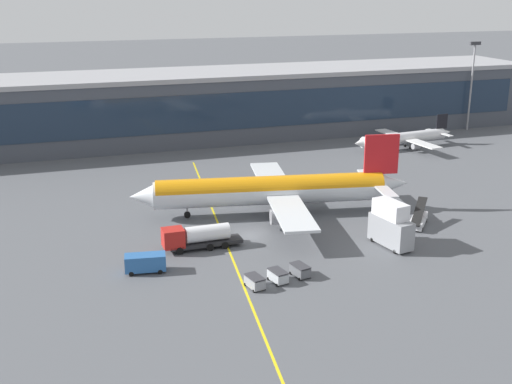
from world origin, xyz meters
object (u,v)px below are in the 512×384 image
Objects in this scene: fuel_tanker at (197,237)px; baggage_cart_1 at (278,276)px; crew_van at (144,262)px; commuter_jet_near at (404,138)px; belt_loader at (418,220)px; baggage_cart_2 at (300,270)px; catering_lift at (391,225)px; baggage_cart_0 at (255,282)px; main_airliner at (272,190)px.

fuel_tanker is 3.72× the size of baggage_cart_1.
fuel_tanker is at bearing 117.68° from baggage_cart_1.
crew_van is 78.73m from commuter_jet_near.
fuel_tanker is 9.49m from crew_van.
belt_loader reaches higher than baggage_cart_2.
belt_loader is at bearing 35.23° from catering_lift.
baggage_cart_0 is at bearing -167.93° from baggage_cart_1.
catering_lift reaches higher than baggage_cart_2.
baggage_cart_1 is 3.20m from baggage_cart_2.
main_airliner is 14.92× the size of baggage_cart_2.
baggage_cart_1 is (-26.20, -11.42, -0.21)m from belt_loader.
crew_van is (-40.93, -3.63, 0.32)m from belt_loader.
fuel_tanker is 33.09m from belt_loader.
main_airliner is 23.06m from baggage_cart_2.
catering_lift is 1.36× the size of crew_van.
baggage_cart_2 is (-4.33, -22.43, -3.12)m from main_airliner.
fuel_tanker is 0.43× the size of commuter_jet_near.
baggage_cart_2 is (17.85, -7.12, -0.53)m from crew_van.
commuter_jet_near is at bearing 46.56° from baggage_cart_0.
baggage_cart_0 is (3.72, -13.72, -0.96)m from fuel_tanker.
baggage_cart_1 is (6.84, -13.05, -0.96)m from fuel_tanker.
baggage_cart_0 is 6.40m from baggage_cart_2.
fuel_tanker is at bearing -143.53° from commuter_jet_near.
catering_lift is 2.45× the size of baggage_cart_1.
main_airliner reaches higher than belt_loader.
catering_lift reaches higher than baggage_cart_1.
catering_lift is 2.45× the size of baggage_cart_0.
baggage_cart_1 is at bearing -132.02° from commuter_jet_near.
belt_loader is 0.24× the size of commuter_jet_near.
catering_lift is at bearing -122.25° from commuter_jet_near.
crew_van is at bearing 152.12° from baggage_cart_1.
belt_loader is at bearing 5.07° from crew_van.
commuter_jet_near reaches higher than baggage_cart_1.
fuel_tanker is at bearing 33.73° from crew_van.
baggage_cart_0 is 3.20m from baggage_cart_1.
catering_lift is 0.28× the size of commuter_jet_near.
commuter_jet_near is at bearing 36.47° from fuel_tanker.
main_airliner is at bearing 122.31° from catering_lift.
catering_lift is (25.20, -7.17, 1.32)m from fuel_tanker.
baggage_cart_0 is 1.00× the size of baggage_cart_2.
crew_van is at bearing -146.27° from fuel_tanker.
main_airliner is 20.40m from catering_lift.
baggage_cart_1 is 72.99m from commuter_jet_near.
commuter_jet_near is (48.85, 54.21, 1.63)m from baggage_cart_1.
belt_loader is 2.10× the size of baggage_cart_2.
belt_loader is (33.05, -1.63, -0.76)m from fuel_tanker.
baggage_cart_0 is (11.60, -8.46, -0.53)m from crew_van.
main_airliner is at bearing 148.07° from belt_loader.
fuel_tanker is 1.77× the size of belt_loader.
main_airliner is 14.92× the size of baggage_cart_1.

